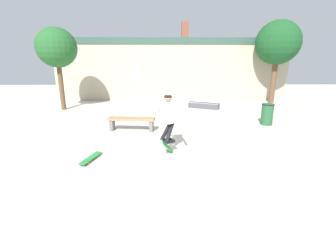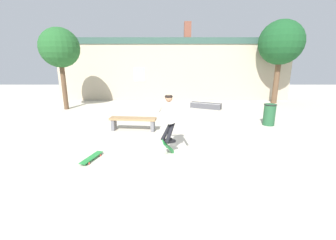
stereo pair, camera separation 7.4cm
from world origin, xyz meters
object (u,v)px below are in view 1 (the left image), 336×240
tree_right (278,43)px  skate_ledge (204,105)px  skater (168,114)px  trash_bin (267,114)px  park_bench (132,121)px  skateboard_flipping (169,149)px  tree_left (57,48)px  skateboard_resting (91,158)px

tree_right → skate_ledge: 6.00m
tree_right → skater: (-6.71, -7.98, -2.49)m
trash_bin → tree_right: bearing=63.4°
trash_bin → park_bench: bearing=-172.0°
park_bench → skateboard_flipping: park_bench is taller
park_bench → skateboard_flipping: size_ratio=2.81×
tree_right → skater: size_ratio=3.58×
tree_right → skate_ledge: size_ratio=2.87×
park_bench → skater: skater is taller
tree_left → park_bench: (4.30, -3.99, -2.85)m
park_bench → skateboard_resting: 2.76m
tree_left → skate_ledge: (7.75, 0.19, -3.06)m
skate_ledge → trash_bin: 3.99m
park_bench → trash_bin: size_ratio=2.03×
tree_right → park_bench: 10.48m
tree_left → trash_bin: size_ratio=4.84×
tree_right → skater: tree_right is taller
park_bench → skate_ledge: bearing=56.7°
skate_ledge → skateboard_resting: size_ratio=1.97×
park_bench → trash_bin: trash_bin is taller
skate_ledge → skateboard_flipping: 6.72m
tree_left → skate_ledge: 8.33m
tree_left → skateboard_resting: (3.58, -6.64, -3.15)m
park_bench → skateboard_resting: size_ratio=2.04×
park_bench → skateboard_flipping: 2.61m
tree_left → skateboard_flipping: (5.68, -6.20, -3.07)m
park_bench → skateboard_flipping: bearing=-51.9°
skate_ledge → skateboard_flipping: (-2.07, -6.40, -0.01)m
skateboard_resting → skater: bearing=-60.5°
skateboard_flipping → skateboard_resting: 2.14m
tree_right → skateboard_flipping: bearing=-129.6°
skateboard_flipping → tree_right: bearing=7.4°
tree_right → trash_bin: (-2.55, -5.09, -3.16)m
tree_left → skater: (5.65, -6.11, -2.09)m
skate_ledge → skateboard_resting: (-4.17, -6.83, -0.09)m
tree_right → park_bench: bearing=-143.9°
trash_bin → skater: skater is taller
tree_right → skateboard_flipping: 11.04m
tree_left → skateboard_flipping: 8.95m
skater → park_bench: bearing=91.5°
trash_bin → tree_left: bearing=161.8°
skate_ledge → skateboard_resting: bearing=-95.6°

